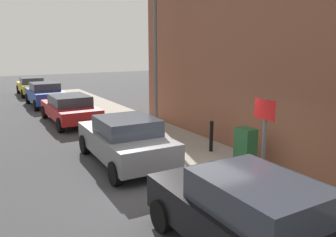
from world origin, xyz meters
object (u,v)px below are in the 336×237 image
object	(u,v)px
car_blue	(45,94)
bollard_near_cabinet	(211,135)
car_red	(70,108)
lamppost	(155,53)
bollard_far_kerb	(155,131)
car_black	(250,218)
car_yellow	(31,86)
street_sign	(264,133)
car_grey	(125,139)
utility_cabinet	(245,150)

from	to	relation	value
car_blue	bollard_near_cabinet	size ratio (longest dim) A/B	3.98
car_red	lamppost	distance (m)	5.33
bollard_near_cabinet	bollard_far_kerb	size ratio (longest dim) A/B	1.00
car_red	lamppost	world-z (taller)	lamppost
car_black	car_yellow	bearing A→B (deg)	0.54
street_sign	car_red	bearing A→B (deg)	98.76
car_black	car_red	distance (m)	12.10
car_grey	bollard_far_kerb	bearing A→B (deg)	-62.92
car_red	bollard_far_kerb	size ratio (longest dim) A/B	4.34
car_grey	lamppost	distance (m)	4.46
bollard_near_cabinet	lamppost	world-z (taller)	lamppost
car_red	bollard_near_cabinet	size ratio (longest dim) A/B	4.34
lamppost	car_yellow	bearing A→B (deg)	100.10
bollard_far_kerb	bollard_near_cabinet	bearing A→B (deg)	-46.36
utility_cabinet	street_sign	distance (m)	2.18
car_black	lamppost	xyz separation A→B (m)	(2.64, 8.20, 2.52)
car_black	bollard_near_cabinet	distance (m)	5.58
car_black	car_yellow	xyz separation A→B (m)	(-0.01, 23.09, -0.08)
car_yellow	car_grey	bearing A→B (deg)	-178.90
car_black	car_red	xyz separation A→B (m)	(0.10, 12.10, -0.08)
car_red	car_yellow	bearing A→B (deg)	0.10
utility_cabinet	street_sign	size ratio (longest dim) A/B	0.50
car_red	car_blue	distance (m)	5.48
car_grey	utility_cabinet	world-z (taller)	car_grey
car_blue	utility_cabinet	world-z (taller)	car_blue
car_red	bollard_far_kerb	distance (m)	6.08
car_red	car_black	bearing A→B (deg)	179.01
street_sign	bollard_near_cabinet	bearing A→B (deg)	71.23
car_blue	utility_cabinet	bearing A→B (deg)	-169.64
car_blue	street_sign	size ratio (longest dim) A/B	1.80
car_red	utility_cabinet	world-z (taller)	car_red
bollard_far_kerb	lamppost	bearing A→B (deg)	61.16
bollard_near_cabinet	bollard_far_kerb	xyz separation A→B (m)	(-1.34, 1.41, 0.00)
utility_cabinet	street_sign	bearing A→B (deg)	-122.24
car_yellow	utility_cabinet	bearing A→B (deg)	-171.45
bollard_far_kerb	street_sign	distance (m)	4.85
car_blue	car_yellow	world-z (taller)	car_blue
car_yellow	utility_cabinet	distance (m)	20.20
car_black	car_yellow	distance (m)	23.09
car_red	street_sign	bearing A→B (deg)	-171.74
car_yellow	lamppost	bearing A→B (deg)	-169.30
car_black	bollard_near_cabinet	bearing A→B (deg)	-30.57
utility_cabinet	bollard_near_cabinet	bearing A→B (deg)	86.63
car_black	car_red	world-z (taller)	car_black
car_grey	car_red	size ratio (longest dim) A/B	0.92
street_sign	lamppost	size ratio (longest dim) A/B	0.40
car_black	car_grey	xyz separation A→B (m)	(0.14, 5.52, -0.03)
bollard_near_cabinet	street_sign	distance (m)	3.66
car_blue	lamppost	xyz separation A→B (m)	(2.67, -9.39, 2.55)
car_grey	lamppost	xyz separation A→B (m)	(2.50, 2.67, 2.54)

